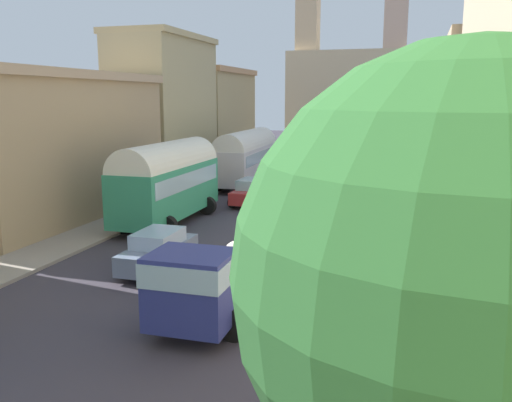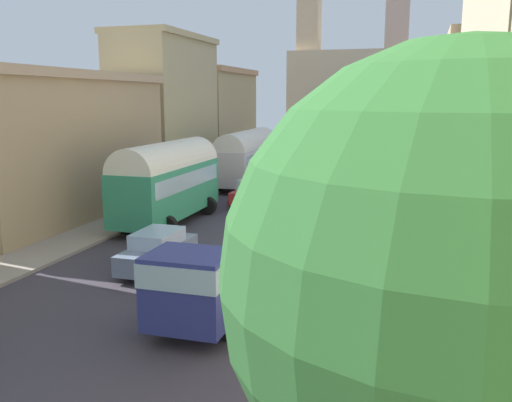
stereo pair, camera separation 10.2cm
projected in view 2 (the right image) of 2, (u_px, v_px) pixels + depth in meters
ground_plane at (276, 215)px, 30.26m from camera, size 154.00×154.00×0.00m
sidewalk_left at (159, 206)px, 32.32m from camera, size 2.50×70.00×0.14m
sidewalk_right at (410, 222)px, 28.17m from camera, size 2.50×70.00×0.14m
building_left_2 at (55, 146)px, 28.86m from camera, size 5.86×14.45×7.81m
building_left_3 at (165, 110)px, 40.27m from camera, size 5.11×9.67×11.01m
building_left_4 at (215, 118)px, 50.25m from camera, size 5.35×10.60×9.09m
building_right_2 at (512, 150)px, 22.24m from camera, size 5.93×13.58×8.58m
distant_church at (352, 98)px, 59.67m from camera, size 13.16×7.80×19.64m
parked_bus_1 at (167, 179)px, 27.77m from camera, size 3.37×8.34×4.24m
parked_bus_2 at (247, 155)px, 40.02m from camera, size 3.51×9.77×4.09m
cargo_truck_0 at (210, 279)px, 15.69m from camera, size 3.09×6.87×2.44m
car_0 at (306, 202)px, 30.10m from camera, size 2.40×4.48×1.42m
car_1 at (337, 170)px, 43.07m from camera, size 2.32×3.75×1.47m
car_2 at (158, 251)px, 20.34m from camera, size 2.22×3.95×1.54m
car_3 at (253, 192)px, 32.86m from camera, size 2.40×3.96×1.59m
pedestrian_1 at (420, 222)px, 23.96m from camera, size 0.50×0.50×1.76m
roadside_tree_0 at (457, 282)px, 4.29m from camera, size 3.81×3.81×6.92m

